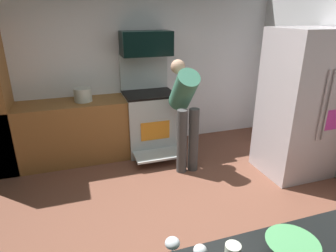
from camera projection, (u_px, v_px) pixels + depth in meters
The scene contains 11 objects.
ground_plane at pixel (170, 234), 2.98m from camera, with size 5.20×4.80×0.02m, color brown.
wall_back at pixel (123, 67), 4.58m from camera, with size 5.20×0.12×2.60m, color silver.
lower_cabinet_run at pixel (69, 132), 4.30m from camera, with size 2.40×0.60×0.90m, color brown.
oven_range at pixel (150, 120), 4.63m from camera, with size 0.76×1.01×1.49m.
microwave at pixel (146, 43), 4.29m from camera, with size 0.74×0.38×0.35m, color black.
refrigerator at pixel (300, 105), 3.83m from camera, with size 0.86×0.78×1.93m.
person_cook at pixel (185, 107), 3.96m from camera, with size 0.31×0.63×1.50m.
mixing_bowl_large at pixel (292, 248), 1.54m from camera, with size 0.28×0.28×0.08m, color #4F9B5D.
wine_glass_mid at pixel (172, 244), 1.45m from camera, with size 0.08×0.08×0.16m.
wine_glass_far at pixel (200, 252), 1.42m from camera, with size 0.07×0.07×0.15m.
stock_pot at pixel (83, 95), 4.18m from camera, with size 0.25×0.25×0.19m, color beige.
Camera 1 is at (-0.77, -2.25, 2.10)m, focal length 31.29 mm.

